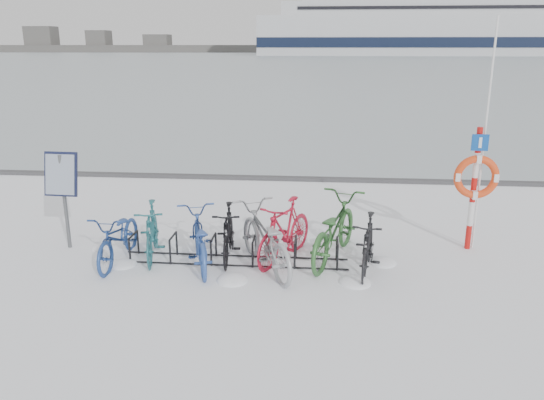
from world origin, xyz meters
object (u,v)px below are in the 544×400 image
at_px(bike_rack, 234,252).
at_px(lifebuoy_station, 476,177).
at_px(cruise_ferry, 478,14).
at_px(info_board, 62,180).

xyz_separation_m(bike_rack, lifebuoy_station, (4.27, 0.95, 1.21)).
relative_size(lifebuoy_station, cruise_ferry, 0.03).
distance_m(bike_rack, info_board, 3.41).
distance_m(lifebuoy_station, cruise_ferry, 197.43).
height_order(info_board, lifebuoy_station, lifebuoy_station).
bearing_deg(info_board, bike_rack, -3.89).
xyz_separation_m(bike_rack, cruise_ferry, (55.11, 191.32, 13.56)).
distance_m(bike_rack, lifebuoy_station, 4.54).
height_order(lifebuoy_station, cruise_ferry, cruise_ferry).
xyz_separation_m(info_board, lifebuoy_station, (7.46, 0.58, 0.07)).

